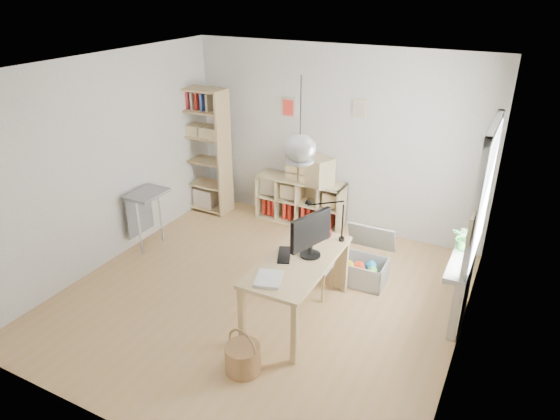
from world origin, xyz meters
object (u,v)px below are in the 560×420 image
at_px(cube_shelf, 300,203).
at_px(storage_chest, 363,265).
at_px(drawer_chest, 310,168).
at_px(monitor, 311,233).
at_px(chair, 318,261).
at_px(desk, 298,266).
at_px(tall_bookshelf, 203,146).

relative_size(cube_shelf, storage_chest, 1.99).
distance_m(storage_chest, drawer_chest, 1.83).
bearing_deg(monitor, chair, 120.76).
height_order(desk, drawer_chest, drawer_chest).
bearing_deg(monitor, drawer_chest, 133.40).
bearing_deg(tall_bookshelf, chair, -28.08).
xyz_separation_m(tall_bookshelf, drawer_chest, (1.74, 0.24, -0.16)).
bearing_deg(monitor, tall_bookshelf, 164.81).
bearing_deg(tall_bookshelf, drawer_chest, 7.84).
bearing_deg(cube_shelf, tall_bookshelf, -169.81).
bearing_deg(drawer_chest, monitor, -43.99).
distance_m(cube_shelf, tall_bookshelf, 1.77).
height_order(tall_bookshelf, chair, tall_bookshelf).
bearing_deg(storage_chest, monitor, -110.39).
relative_size(storage_chest, monitor, 1.27).
bearing_deg(storage_chest, tall_bookshelf, 162.61).
xyz_separation_m(cube_shelf, chair, (1.02, -1.66, 0.12)).
bearing_deg(drawer_chest, tall_bookshelf, -150.45).
distance_m(tall_bookshelf, storage_chest, 3.25).
bearing_deg(cube_shelf, drawer_chest, -13.03).
bearing_deg(tall_bookshelf, storage_chest, -16.38).
distance_m(chair, storage_chest, 0.68).
distance_m(storage_chest, monitor, 1.29).
height_order(monitor, drawer_chest, monitor).
height_order(tall_bookshelf, drawer_chest, tall_bookshelf).
xyz_separation_m(chair, drawer_chest, (-0.84, 1.62, 0.51)).
xyz_separation_m(chair, monitor, (0.09, -0.44, 0.61)).
relative_size(desk, monitor, 2.70).
bearing_deg(cube_shelf, chair, -58.48).
bearing_deg(desk, cube_shelf, 114.61).
distance_m(desk, tall_bookshelf, 3.27).
relative_size(chair, monitor, 1.32).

